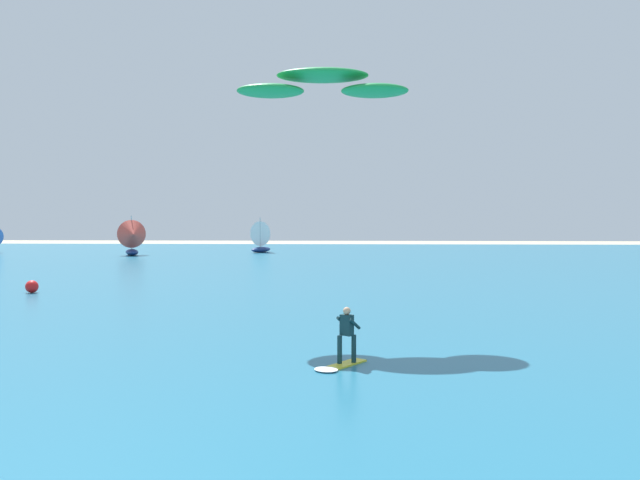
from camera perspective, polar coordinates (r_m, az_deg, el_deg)
ocean at (r=51.01m, az=0.99°, el=-2.69°), size 160.00×90.00×0.10m
kitesurfer at (r=18.12m, az=2.08°, el=-9.53°), size 1.63×1.90×1.67m
kite at (r=24.16m, az=0.24°, el=13.97°), size 6.52×2.29×0.98m
sailboat_far_right at (r=74.66m, az=-5.18°, el=0.34°), size 3.29×3.70×4.13m
sailboat_mid_right at (r=70.97m, az=-16.72°, el=0.24°), size 3.47×3.89×4.35m
marker_buoy at (r=38.51m, az=-24.77°, el=-3.88°), size 0.70×0.70×0.70m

